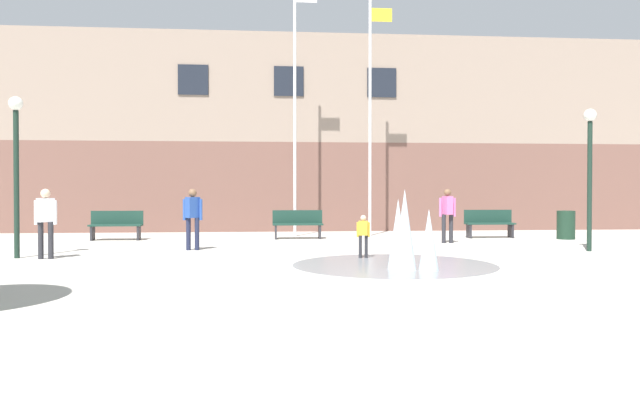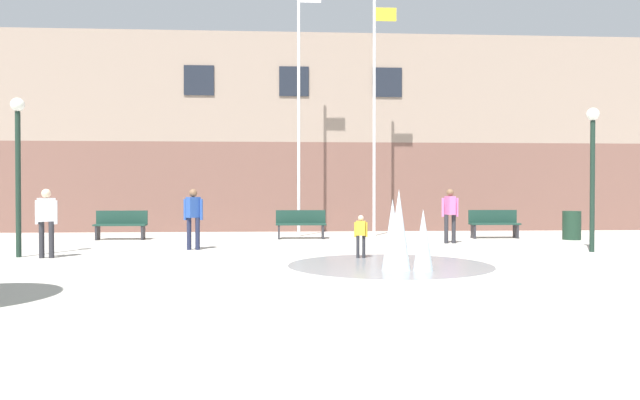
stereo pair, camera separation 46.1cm
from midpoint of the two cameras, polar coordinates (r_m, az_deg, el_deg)
name	(u,v)px [view 1 (the left image)]	position (r m, az deg, el deg)	size (l,w,h in m)	color
ground_plane	(331,301)	(8.89, -0.49, -9.25)	(100.00, 100.00, 0.00)	#B2ADA3
library_building	(286,138)	(26.34, -3.65, 5.64)	(36.00, 6.05, 7.44)	brown
splash_fountain	(406,239)	(12.42, 6.81, -3.55)	(4.26, 4.26, 1.58)	gray
park_bench_center	(116,225)	(20.47, -18.75, -2.15)	(1.60, 0.44, 0.91)	#28282D
park_bench_under_right_flagpole	(298,224)	(19.93, -2.72, -2.19)	(1.60, 0.44, 0.91)	#28282D
park_bench_near_trashcan	(489,223)	(20.99, 14.61, -2.05)	(1.60, 0.44, 0.91)	#28282D
teen_by_trashcan	(193,214)	(16.54, -12.35, -1.28)	(0.50, 0.38, 1.59)	#1E233D
child_with_pink_shirt	(363,233)	(14.35, 3.06, -3.02)	(0.31, 0.18, 0.99)	#28282D
adult_watching	(447,211)	(18.63, 10.88, -1.02)	(0.50, 0.37, 1.59)	#28282D
adult_near_bench	(46,218)	(15.51, -24.58, -1.49)	(0.50, 0.38, 1.59)	#28282D
flagpole_left	(296,99)	(21.22, -2.88, 9.18)	(0.80, 0.10, 8.71)	silver
flagpole_right	(371,109)	(21.44, 4.05, 8.30)	(0.80, 0.10, 8.13)	silver
lamp_post_left_lane	(16,152)	(15.99, -26.78, 3.95)	(0.32, 0.32, 3.70)	#192D23
lamp_post_right_lane	(590,157)	(17.23, 22.74, 3.61)	(0.32, 0.32, 3.63)	#192D23
trash_can	(566,225)	(21.17, 20.99, -2.14)	(0.56, 0.56, 0.90)	#193323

